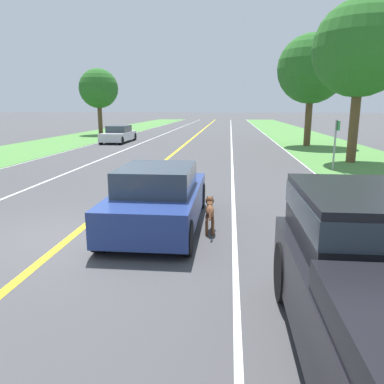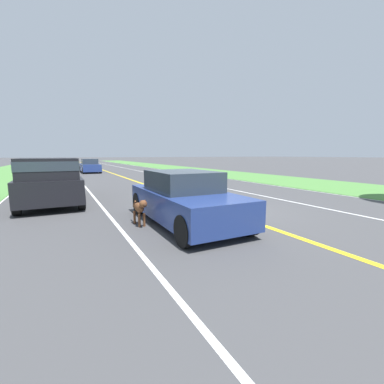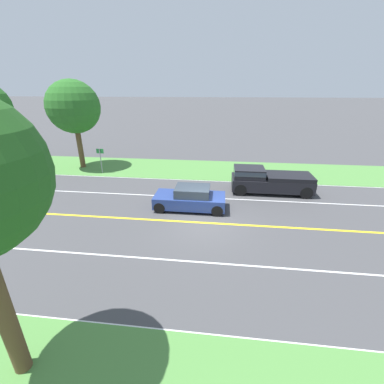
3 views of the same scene
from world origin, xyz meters
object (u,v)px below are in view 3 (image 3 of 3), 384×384
object	(u,v)px
ego_car	(190,198)
roadside_tree_right_near	(73,107)
street_sign	(101,157)
pickup_truck	(268,180)
dog	(196,194)

from	to	relation	value
ego_car	roadside_tree_right_near	bearing A→B (deg)	55.44
street_sign	pickup_truck	bearing A→B (deg)	-101.56
pickup_truck	dog	bearing A→B (deg)	114.01
pickup_truck	roadside_tree_right_near	bearing A→B (deg)	75.14
dog	street_sign	bearing A→B (deg)	57.25
roadside_tree_right_near	dog	bearing A→B (deg)	-119.62
ego_car	street_sign	world-z (taller)	street_sign
dog	street_sign	world-z (taller)	street_sign
ego_car	pickup_truck	size ratio (longest dim) A/B	0.78
pickup_truck	street_sign	world-z (taller)	street_sign
dog	pickup_truck	world-z (taller)	pickup_truck
roadside_tree_right_near	street_sign	size ratio (longest dim) A/B	3.49
ego_car	pickup_truck	xyz separation A→B (m)	(3.38, -5.14, 0.24)
ego_car	dog	distance (m)	1.24
dog	pickup_truck	xyz separation A→B (m)	(2.17, -4.88, 0.43)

